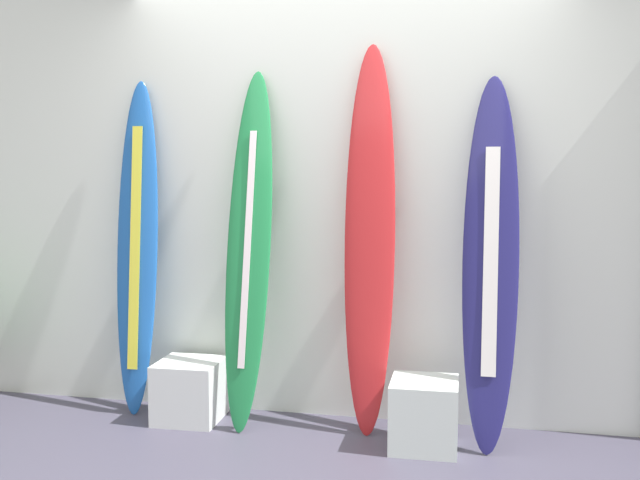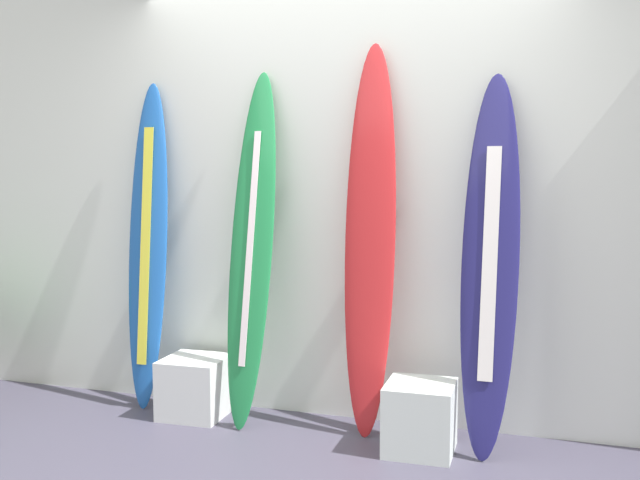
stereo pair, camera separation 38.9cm
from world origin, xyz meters
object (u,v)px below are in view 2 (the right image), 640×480
object	(u,v)px
surfboard_emerald	(252,251)
display_block_left	(195,387)
surfboard_navy	(490,262)
surfboard_cobalt	(148,248)
surfboard_crimson	(370,239)
display_block_center	(420,418)

from	to	relation	value
surfboard_emerald	display_block_left	size ratio (longest dim) A/B	5.47
surfboard_navy	surfboard_cobalt	bearing A→B (deg)	177.31
surfboard_crimson	display_block_center	size ratio (longest dim) A/B	6.00
surfboard_emerald	surfboard_cobalt	bearing A→B (deg)	173.75
surfboard_cobalt	surfboard_emerald	xyz separation A→B (m)	(0.72, -0.08, 0.02)
surfboard_emerald	display_block_center	xyz separation A→B (m)	(1.01, -0.17, -0.82)
surfboard_crimson	surfboard_navy	world-z (taller)	surfboard_crimson
surfboard_cobalt	display_block_left	world-z (taller)	surfboard_cobalt
display_block_left	surfboard_cobalt	bearing A→B (deg)	164.37
surfboard_navy	surfboard_emerald	bearing A→B (deg)	179.24
surfboard_cobalt	surfboard_navy	bearing A→B (deg)	-2.69
surfboard_navy	display_block_center	bearing A→B (deg)	-155.35
surfboard_cobalt	surfboard_navy	world-z (taller)	surfboard_cobalt
display_block_left	display_block_center	bearing A→B (deg)	-6.04
surfboard_cobalt	display_block_left	size ratio (longest dim) A/B	5.37
surfboard_emerald	surfboard_crimson	distance (m)	0.69
display_block_left	surfboard_navy	bearing A→B (deg)	0.14
surfboard_cobalt	surfboard_navy	distance (m)	2.06
display_block_left	display_block_center	xyz separation A→B (m)	(1.37, -0.15, 0.01)
surfboard_cobalt	surfboard_navy	size ratio (longest dim) A/B	1.01
surfboard_crimson	surfboard_navy	size ratio (longest dim) A/B	1.10
surfboard_cobalt	surfboard_crimson	distance (m)	1.41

